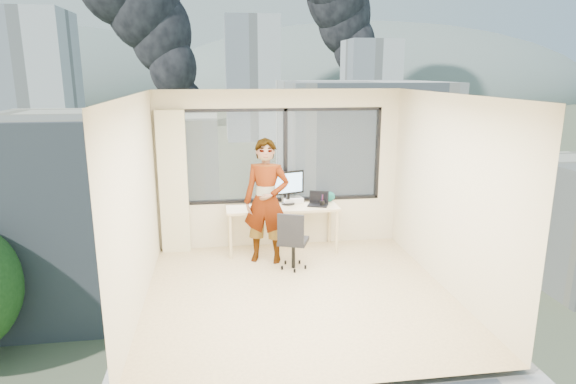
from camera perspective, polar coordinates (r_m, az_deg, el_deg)
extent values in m
cube|color=beige|center=(6.64, 1.25, -11.76)|extent=(4.00, 4.00, 0.01)
cube|color=white|center=(6.00, 1.39, 11.26)|extent=(4.00, 4.00, 0.01)
cube|color=beige|center=(4.33, 5.72, -7.51)|extent=(4.00, 0.01, 2.60)
cube|color=beige|center=(6.19, -17.26, -1.48)|extent=(0.01, 4.00, 2.60)
cube|color=beige|center=(6.81, 18.17, -0.20)|extent=(0.01, 4.00, 2.60)
cube|color=#F3EDBE|center=(8.01, -13.20, 1.07)|extent=(0.45, 0.14, 2.30)
cube|color=#CAB887|center=(8.03, -0.67, -4.26)|extent=(1.80, 0.60, 0.75)
imported|color=#2D2D33|center=(7.44, -2.53, -1.09)|extent=(0.80, 0.64, 1.91)
cube|color=white|center=(8.19, 0.46, -0.87)|extent=(0.37, 0.32, 0.08)
cube|color=black|center=(7.74, -3.91, -2.04)|extent=(0.13, 0.08, 0.01)
cylinder|color=black|center=(7.94, 4.00, -1.34)|extent=(0.07, 0.07, 0.09)
ellipsoid|color=#0C4A44|center=(8.20, 4.70, -0.54)|extent=(0.26, 0.19, 0.18)
cube|color=#515B3D|center=(127.04, -7.71, 6.10)|extent=(400.00, 400.00, 0.04)
cube|color=beige|center=(38.09, -20.03, -2.02)|extent=(16.00, 12.00, 14.00)
cube|color=white|center=(46.64, 8.15, 2.75)|extent=(14.00, 13.00, 16.00)
cube|color=silver|center=(106.52, -27.33, 10.81)|extent=(14.00, 14.00, 28.00)
cube|color=silver|center=(126.24, -4.21, 12.98)|extent=(13.00, 13.00, 30.00)
cube|color=silver|center=(153.03, 9.52, 12.23)|extent=(15.00, 15.00, 26.00)
cube|color=silver|center=(166.80, -29.40, 10.10)|extent=(16.00, 14.00, 22.00)
ellipsoid|color=slate|center=(347.36, -28.63, 9.42)|extent=(288.00, 216.00, 90.00)
ellipsoid|color=slate|center=(341.61, 9.18, 10.86)|extent=(300.00, 220.00, 96.00)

